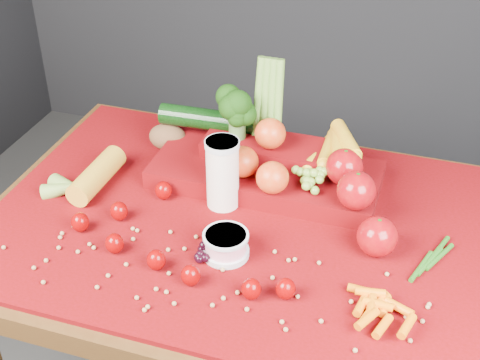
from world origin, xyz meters
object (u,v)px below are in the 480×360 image
(produce_mound, at_px, (277,163))
(table, at_px, (237,256))
(yogurt_bowl, at_px, (226,244))
(milk_glass, at_px, (223,171))

(produce_mound, bearing_deg, table, -106.87)
(yogurt_bowl, relative_size, produce_mound, 0.15)
(milk_glass, bearing_deg, table, -41.90)
(table, bearing_deg, milk_glass, 138.10)
(milk_glass, height_order, produce_mound, produce_mound)
(produce_mound, bearing_deg, milk_glass, -130.13)
(yogurt_bowl, bearing_deg, produce_mound, 83.53)
(produce_mound, bearing_deg, yogurt_bowl, -96.47)
(milk_glass, xyz_separation_m, produce_mound, (0.09, 0.11, -0.03))
(yogurt_bowl, bearing_deg, table, 97.41)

